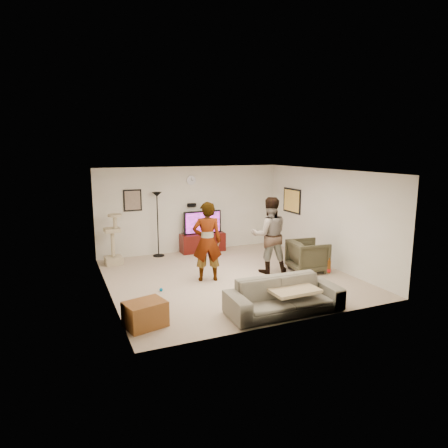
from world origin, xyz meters
name	(u,v)px	position (x,y,z in m)	size (l,w,h in m)	color
floor	(229,277)	(0.00, 0.00, -0.01)	(5.50, 5.50, 0.02)	tan
ceiling	(229,171)	(0.00, 0.00, 2.51)	(5.50, 5.50, 0.02)	white
wall_back	(191,209)	(0.00, 2.75, 1.25)	(5.50, 0.04, 2.50)	beige
wall_front	(294,253)	(0.00, -2.75, 1.25)	(5.50, 0.04, 2.50)	beige
wall_left	(107,235)	(-2.75, 0.00, 1.25)	(0.04, 5.50, 2.50)	beige
wall_right	(326,217)	(2.75, 0.00, 1.25)	(0.04, 5.50, 2.50)	beige
wall_clock	(191,180)	(0.00, 2.72, 2.10)	(0.26, 0.26, 0.04)	white
wall_speaker	(192,205)	(0.00, 2.69, 1.38)	(0.25, 0.10, 0.10)	black
picture_back	(133,200)	(-1.70, 2.73, 1.60)	(0.42, 0.03, 0.52)	#77675A
picture_right	(292,201)	(2.73, 1.60, 1.50)	(0.03, 0.78, 0.62)	#F6BA53
tv_stand	(203,242)	(0.26, 2.50, 0.27)	(1.31, 0.45, 0.55)	#3C0C09
console_box	(209,253)	(0.30, 2.11, 0.04)	(0.40, 0.30, 0.07)	silver
tv	(202,222)	(0.26, 2.50, 0.88)	(1.13, 0.08, 0.67)	black
tv_screen	(203,223)	(0.26, 2.46, 0.88)	(1.04, 0.01, 0.59)	#DA1DC4
floor_lamp	(158,225)	(-1.07, 2.52, 0.91)	(0.32, 0.32, 1.82)	black
cat_tree	(112,239)	(-2.36, 2.20, 0.67)	(0.43, 0.43, 1.35)	tan
person_left	(207,241)	(-0.55, -0.01, 0.92)	(0.67, 0.44, 1.84)	#BABABB
person_right	(269,235)	(1.08, -0.01, 0.93)	(0.91, 0.71, 1.86)	teal
sofa	(284,296)	(0.10, -2.30, 0.32)	(2.16, 0.85, 0.63)	slate
throw_blanket	(292,289)	(0.27, -2.30, 0.43)	(0.90, 0.70, 0.06)	#D0B98A
beer_bottle	(329,267)	(1.10, -2.30, 0.76)	(0.06, 0.06, 0.25)	#562907
armchair	(308,256)	(1.99, -0.34, 0.39)	(0.83, 0.86, 0.78)	#373524
side_table	(145,314)	(-2.40, -1.89, 0.22)	(0.67, 0.50, 0.44)	brown
toy_ball	(161,290)	(-1.73, -0.32, 0.04)	(0.07, 0.07, 0.07)	#0063AA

